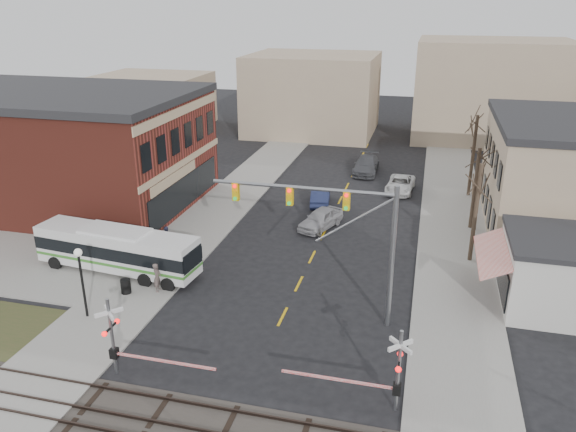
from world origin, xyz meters
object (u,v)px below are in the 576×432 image
(pedestrian_far, at_px, (167,237))
(traffic_signal_mast, at_px, (341,223))
(pedestrian_near, at_px, (157,277))
(car_a, at_px, (321,219))
(car_b, at_px, (320,197))
(car_c, at_px, (400,184))
(car_d, at_px, (366,165))
(trash_bin, at_px, (126,286))
(rr_crossing_east, at_px, (388,370))
(rr_crossing_west, at_px, (120,339))
(transit_bus, at_px, (117,249))
(street_lamp, at_px, (80,268))

(pedestrian_far, bearing_deg, traffic_signal_mast, -84.18)
(traffic_signal_mast, height_order, pedestrian_near, traffic_signal_mast)
(car_a, bearing_deg, car_b, 122.38)
(car_c, relative_size, car_d, 0.89)
(trash_bin, distance_m, car_d, 30.79)
(rr_crossing_east, relative_size, pedestrian_far, 3.41)
(rr_crossing_west, xyz_separation_m, car_c, (10.94, 30.50, -1.27))
(transit_bus, height_order, car_d, transit_bus)
(trash_bin, relative_size, car_a, 0.19)
(traffic_signal_mast, distance_m, car_d, 28.75)
(transit_bus, distance_m, traffic_signal_mast, 15.47)
(car_d, relative_size, pedestrian_near, 3.10)
(rr_crossing_east, height_order, street_lamp, street_lamp)
(pedestrian_far, bearing_deg, car_d, 3.38)
(rr_crossing_west, height_order, street_lamp, street_lamp)
(car_c, height_order, car_d, car_d)
(rr_crossing_east, distance_m, car_b, 25.87)
(transit_bus, xyz_separation_m, pedestrian_far, (1.56, 3.95, -0.68))
(rr_crossing_west, height_order, trash_bin, rr_crossing_west)
(rr_crossing_west, height_order, car_c, rr_crossing_west)
(rr_crossing_west, bearing_deg, pedestrian_far, 107.22)
(car_c, distance_m, pedestrian_far, 22.76)
(car_a, relative_size, car_d, 0.80)
(pedestrian_near, relative_size, pedestrian_far, 1.11)
(traffic_signal_mast, relative_size, car_c, 1.97)
(car_d, bearing_deg, car_a, -95.80)
(pedestrian_far, bearing_deg, pedestrian_near, -129.36)
(transit_bus, xyz_separation_m, car_b, (10.23, 15.76, -0.90))
(street_lamp, relative_size, car_d, 0.73)
(car_d, bearing_deg, car_b, -104.30)
(rr_crossing_east, distance_m, pedestrian_far, 20.88)
(traffic_signal_mast, distance_m, street_lamp, 14.27)
(rr_crossing_west, height_order, car_a, rr_crossing_west)
(traffic_signal_mast, bearing_deg, rr_crossing_west, -140.55)
(transit_bus, bearing_deg, car_b, 57.01)
(transit_bus, relative_size, car_b, 2.55)
(traffic_signal_mast, xyz_separation_m, rr_crossing_east, (3.23, -6.78, -3.76))
(street_lamp, relative_size, car_c, 0.82)
(rr_crossing_east, height_order, car_b, rr_crossing_east)
(rr_crossing_east, height_order, trash_bin, rr_crossing_east)
(rr_crossing_east, distance_m, trash_bin, 17.28)
(transit_bus, height_order, trash_bin, transit_bus)
(rr_crossing_east, relative_size, car_d, 0.99)
(rr_crossing_west, bearing_deg, pedestrian_near, 104.89)
(street_lamp, bearing_deg, transit_bus, 101.97)
(car_a, bearing_deg, car_d, 104.96)
(trash_bin, bearing_deg, pedestrian_far, 93.46)
(street_lamp, xyz_separation_m, car_b, (9.06, 21.28, -2.36))
(transit_bus, height_order, car_c, transit_bus)
(rr_crossing_east, bearing_deg, traffic_signal_mast, 115.45)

